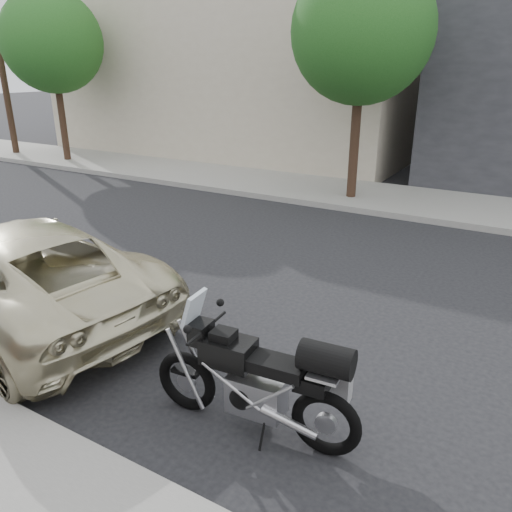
# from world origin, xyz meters

# --- Properties ---
(ground) EXTENTS (120.00, 120.00, 0.00)m
(ground) POSITION_xyz_m (0.00, 0.00, 0.00)
(ground) COLOR black
(ground) RESTS_ON ground
(far_sidewalk) EXTENTS (44.00, 3.00, 0.15)m
(far_sidewalk) POSITION_xyz_m (0.00, -6.50, 0.07)
(far_sidewalk) COLOR gray
(far_sidewalk) RESTS_ON ground
(far_building_cream) EXTENTS (14.00, 11.00, 8.00)m
(far_building_cream) POSITION_xyz_m (9.00, -13.50, 4.00)
(far_building_cream) COLOR #B5A791
(far_building_cream) RESTS_ON ground
(street_tree_mid) EXTENTS (3.40, 3.40, 5.70)m
(street_tree_mid) POSITION_xyz_m (2.00, -6.00, 4.14)
(street_tree_mid) COLOR #342218
(street_tree_mid) RESTS_ON far_sidewalk
(street_tree_right) EXTENTS (3.40, 3.40, 5.70)m
(street_tree_right) POSITION_xyz_m (13.00, -6.00, 4.14)
(street_tree_right) COLOR #342218
(street_tree_right) RESTS_ON far_sidewalk
(utility_pole) EXTENTS (0.24, 0.24, 6.70)m
(utility_pole) POSITION_xyz_m (16.00, -6.00, 3.50)
(utility_pole) COLOR #342218
(utility_pole) RESTS_ON far_sidewalk
(motorcycle) EXTENTS (2.19, 0.82, 1.38)m
(motorcycle) POSITION_xyz_m (-0.43, 2.91, 0.60)
(motorcycle) COLOR black
(motorcycle) RESTS_ON ground
(minivan) EXTENTS (5.37, 3.05, 1.41)m
(minivan) POSITION_xyz_m (3.80, 2.60, 0.71)
(minivan) COLOR beige
(minivan) RESTS_ON ground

